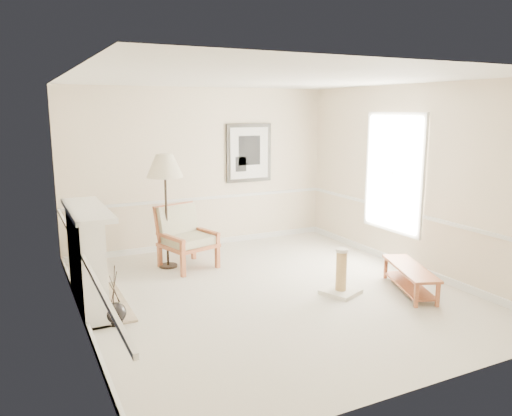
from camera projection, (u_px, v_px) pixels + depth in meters
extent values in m
plane|color=silver|center=(272.00, 293.00, 6.96)|extent=(5.50, 5.50, 0.00)
cube|color=beige|center=(201.00, 169.00, 9.09)|extent=(5.00, 0.04, 2.90)
cube|color=beige|center=(424.00, 236.00, 4.26)|extent=(5.00, 0.04, 2.90)
cube|color=beige|center=(76.00, 206.00, 5.59)|extent=(0.04, 5.50, 2.90)
cube|color=beige|center=(414.00, 179.00, 7.76)|extent=(0.04, 5.50, 2.90)
cube|color=white|center=(273.00, 79.00, 6.39)|extent=(5.00, 5.50, 0.04)
cube|color=white|center=(203.00, 243.00, 9.35)|extent=(4.95, 0.04, 0.10)
cube|color=white|center=(202.00, 198.00, 9.18)|extent=(4.95, 0.04, 0.05)
cube|color=white|center=(394.00, 173.00, 8.09)|extent=(0.03, 1.20, 1.80)
cube|color=white|center=(394.00, 173.00, 8.08)|extent=(0.05, 1.34, 1.94)
cube|color=black|center=(249.00, 153.00, 9.43)|extent=(0.92, 0.04, 1.10)
cube|color=white|center=(249.00, 153.00, 9.41)|extent=(0.78, 0.01, 0.96)
cube|color=black|center=(249.00, 150.00, 9.39)|extent=(0.45, 0.01, 0.55)
cube|color=white|center=(86.00, 261.00, 6.34)|extent=(0.28, 1.50, 1.25)
cube|color=white|center=(87.00, 210.00, 6.23)|extent=(0.46, 1.64, 0.06)
cube|color=#C6B28E|center=(98.00, 265.00, 6.42)|extent=(0.02, 1.05, 0.95)
cube|color=black|center=(100.00, 274.00, 6.44)|extent=(0.02, 0.62, 0.58)
cube|color=#C08B40|center=(101.00, 293.00, 6.50)|extent=(0.01, 0.66, 0.05)
cube|color=#C6B28E|center=(102.00, 304.00, 6.53)|extent=(0.60, 1.50, 0.03)
sphere|color=black|center=(116.00, 313.00, 5.91)|extent=(0.25, 0.25, 0.25)
cylinder|color=black|center=(116.00, 321.00, 5.93)|extent=(0.16, 0.16, 0.07)
cylinder|color=black|center=(114.00, 287.00, 5.85)|extent=(0.07, 0.09, 0.39)
cylinder|color=black|center=(114.00, 289.00, 5.85)|extent=(0.09, 0.11, 0.32)
cylinder|color=black|center=(114.00, 284.00, 5.84)|extent=(0.04, 0.05, 0.46)
cube|color=#9F5433|center=(183.00, 264.00, 7.57)|extent=(0.08, 0.08, 0.41)
cube|color=#9F5433|center=(160.00, 255.00, 8.05)|extent=(0.08, 0.08, 0.41)
cube|color=#9F5433|center=(217.00, 256.00, 8.01)|extent=(0.08, 0.08, 0.41)
cube|color=#9F5433|center=(193.00, 247.00, 8.49)|extent=(0.08, 0.08, 0.41)
cube|color=#9F5433|center=(188.00, 245.00, 8.00)|extent=(0.93, 0.93, 0.05)
cube|color=#9F5433|center=(176.00, 221.00, 8.18)|extent=(0.77, 0.37, 0.59)
cube|color=#9F5433|center=(170.00, 237.00, 7.75)|extent=(0.27, 0.74, 0.05)
cube|color=#9F5433|center=(205.00, 231.00, 8.18)|extent=(0.27, 0.74, 0.05)
cube|color=white|center=(188.00, 239.00, 7.98)|extent=(0.85, 0.85, 0.13)
cube|color=white|center=(178.00, 221.00, 8.13)|extent=(0.72, 0.39, 0.53)
cylinder|color=black|center=(168.00, 266.00, 8.10)|extent=(0.30, 0.30, 0.03)
cylinder|color=black|center=(166.00, 216.00, 7.94)|extent=(0.04, 0.04, 1.65)
cone|color=beige|center=(165.00, 166.00, 7.78)|extent=(0.69, 0.69, 0.36)
cube|color=#9F5433|center=(410.00, 268.00, 6.94)|extent=(0.80, 1.30, 0.04)
cube|color=#9F5433|center=(409.00, 285.00, 6.99)|extent=(0.72, 1.20, 0.03)
cube|color=#9F5433|center=(416.00, 296.00, 6.41)|extent=(0.06, 0.06, 0.32)
cube|color=#9F5433|center=(438.00, 295.00, 6.43)|extent=(0.06, 0.06, 0.32)
cube|color=#9F5433|center=(386.00, 268.00, 7.52)|extent=(0.06, 0.06, 0.32)
cube|color=#9F5433|center=(404.00, 267.00, 7.55)|extent=(0.06, 0.06, 0.32)
cube|color=white|center=(341.00, 292.00, 6.91)|extent=(0.59, 0.59, 0.06)
cylinder|color=tan|center=(341.00, 271.00, 6.86)|extent=(0.15, 0.15, 0.55)
cylinder|color=white|center=(342.00, 250.00, 6.80)|extent=(0.17, 0.17, 0.05)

